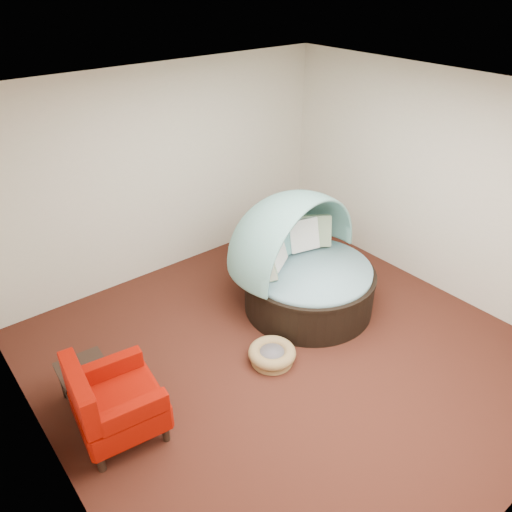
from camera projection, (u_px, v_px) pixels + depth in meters
floor at (286, 354)px, 5.63m from camera, size 5.00×5.00×0.00m
wall_back at (163, 174)px, 6.59m from camera, size 5.00×0.00×5.00m
wall_left at (32, 355)px, 3.57m from camera, size 0.00×5.00×5.00m
wall_right at (438, 185)px, 6.26m from camera, size 0.00×5.00×5.00m
ceiling at (296, 103)px, 4.20m from camera, size 5.00×5.00×0.00m
canopy_daybed at (304, 258)px, 6.12m from camera, size 1.92×1.87×1.49m
pet_basket at (272, 354)px, 5.49m from camera, size 0.54×0.54×0.18m
red_armchair at (112, 403)px, 4.48m from camera, size 0.84×0.84×0.88m
side_table at (85, 379)px, 4.91m from camera, size 0.49×0.49×0.44m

